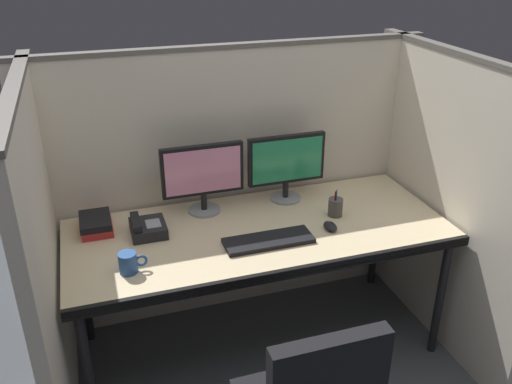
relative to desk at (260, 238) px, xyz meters
name	(u,v)px	position (x,y,z in m)	size (l,w,h in m)	color
ground_plane	(277,381)	(0.00, -0.29, -0.69)	(8.00, 8.00, 0.00)	#4C5156
cubicle_partition_rear	(235,184)	(0.00, 0.46, 0.10)	(2.21, 0.06, 1.57)	beige
cubicle_partition_left	(47,264)	(-0.99, -0.09, 0.10)	(0.06, 1.41, 1.57)	beige
cubicle_partition_right	(442,201)	(0.99, -0.09, 0.10)	(0.06, 1.41, 1.57)	beige
desk	(260,238)	(0.00, 0.00, 0.00)	(1.90, 0.80, 0.74)	beige
monitor_left	(203,174)	(-0.22, 0.28, 0.27)	(0.43, 0.17, 0.37)	gray
monitor_right	(286,163)	(0.24, 0.28, 0.27)	(0.43, 0.17, 0.37)	gray
keyboard_main	(268,241)	(0.00, -0.13, 0.06)	(0.43, 0.15, 0.02)	black
computer_mouse	(330,226)	(0.34, -0.10, 0.07)	(0.06, 0.10, 0.04)	black
desk_phone	(147,228)	(-0.54, 0.13, 0.08)	(0.17, 0.19, 0.09)	black
pen_cup	(335,207)	(0.42, 0.02, 0.10)	(0.08, 0.08, 0.15)	#4C4742
coffee_mug	(129,263)	(-0.66, -0.18, 0.10)	(0.13, 0.08, 0.09)	#264C8C
book_stack	(96,224)	(-0.78, 0.24, 0.09)	(0.15, 0.21, 0.07)	#B22626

